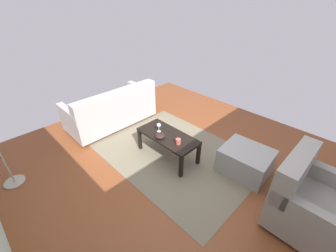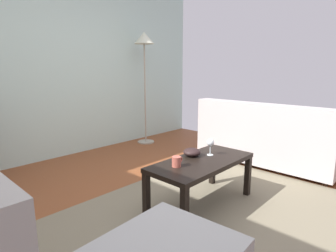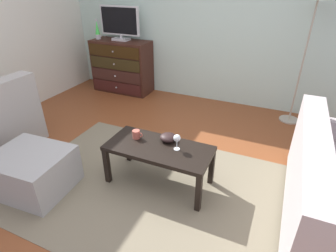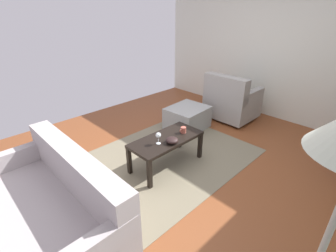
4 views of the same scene
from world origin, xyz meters
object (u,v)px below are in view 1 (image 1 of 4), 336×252
(ottoman, at_px, (245,161))
(bowl_decorative, at_px, (160,136))
(couch_large, at_px, (112,110))
(coffee_table, at_px, (168,138))
(armchair, at_px, (309,201))
(wine_glass, at_px, (159,125))
(mug, at_px, (178,141))

(ottoman, bearing_deg, bowl_decorative, 32.53)
(couch_large, bearing_deg, bowl_decorative, 177.58)
(coffee_table, bearing_deg, armchair, -172.44)
(armchair, bearing_deg, wine_glass, 7.82)
(coffee_table, bearing_deg, ottoman, -152.09)
(coffee_table, relative_size, ottoman, 1.46)
(wine_glass, xyz_separation_m, mug, (-0.45, 0.02, -0.07))
(armchair, bearing_deg, coffee_table, 7.56)
(coffee_table, height_order, armchair, armchair)
(bowl_decorative, bearing_deg, mug, -164.73)
(coffee_table, distance_m, ottoman, 1.24)
(mug, height_order, couch_large, couch_large)
(couch_large, xyz_separation_m, ottoman, (-2.63, -0.65, -0.12))
(wine_glass, bearing_deg, coffee_table, -169.21)
(wine_glass, xyz_separation_m, couch_large, (1.37, 0.04, -0.22))
(coffee_table, relative_size, armchair, 1.14)
(coffee_table, height_order, mug, mug)
(mug, xyz_separation_m, armchair, (-1.73, -0.32, -0.11))
(mug, height_order, armchair, armchair)
(mug, distance_m, armchair, 1.76)
(couch_large, height_order, armchair, armchair)
(bowl_decorative, bearing_deg, wine_glass, -37.63)
(couch_large, distance_m, armchair, 3.56)
(wine_glass, distance_m, armchair, 2.20)
(armchair, distance_m, ottoman, 0.98)
(bowl_decorative, distance_m, couch_large, 1.52)
(ottoman, bearing_deg, wine_glass, 25.79)
(bowl_decorative, relative_size, couch_large, 0.09)
(coffee_table, height_order, wine_glass, wine_glass)
(bowl_decorative, distance_m, ottoman, 1.36)
(mug, xyz_separation_m, bowl_decorative, (0.31, 0.08, -0.01))
(couch_large, bearing_deg, wine_glass, -178.21)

